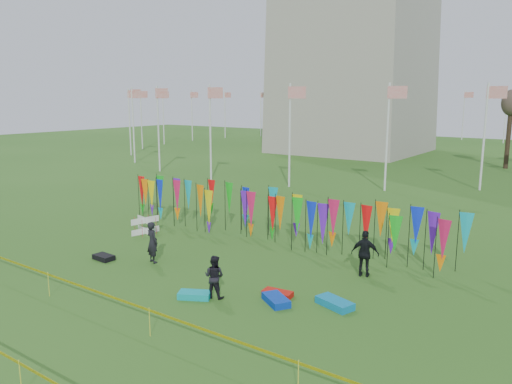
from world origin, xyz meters
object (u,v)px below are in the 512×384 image
Objects in this scene: person_right at (365,254)px; kite_bag_red at (278,293)px; kite_bag_blue at (276,300)px; person_left at (152,242)px; kite_bag_turquoise at (195,295)px; kite_bag_teal at (335,303)px; kite_bag_black at (104,257)px; person_mid at (214,277)px; box_kite at (145,226)px.

person_right is 4.13m from kite_bag_red.
kite_bag_blue is 0.64m from kite_bag_red.
kite_bag_red is (-1.69, -3.68, -0.83)m from person_right.
person_left is 1.59× the size of kite_bag_turquoise.
kite_bag_red is 2.10m from kite_bag_teal.
kite_bag_blue is 1.99m from kite_bag_teal.
kite_bag_turquoise is 1.19× the size of kite_bag_black.
person_mid is at bearing -158.29° from kite_bag_blue.
person_mid is 1.45× the size of kite_bag_red.
person_mid is 1.37× the size of kite_bag_turquoise.
box_kite is 0.96× the size of kite_bag_black.
person_right reaches higher than kite_bag_turquoise.
kite_bag_teal is (10.43, 1.38, 0.02)m from kite_bag_black.
person_left is 1.69× the size of kite_bag_red.
person_right is 1.43× the size of kite_bag_teal.
kite_bag_black is at bearing -177.01° from kite_bag_blue.
kite_bag_teal is (4.35, 2.21, 0.01)m from kite_bag_turquoise.
person_right reaches higher than kite_bag_teal.
person_left is at bearing -38.31° from box_kite.
kite_bag_black is (-6.61, 0.37, -0.66)m from person_mid.
kite_bag_teal is at bearing 10.10° from kite_bag_red.
person_right is 1.96× the size of kite_bag_black.
kite_bag_blue is 0.89× the size of kite_bag_teal.
person_left is 8.47m from kite_bag_teal.
person_mid reaches higher than kite_bag_red.
kite_bag_teal is at bearing -11.73° from box_kite.
person_mid is at bearing -155.38° from kite_bag_teal.
kite_bag_turquoise is at bearing 169.77° from person_left.
kite_bag_blue reaches higher than kite_bag_turquoise.
person_left is at bearing -28.86° from person_mid.
box_kite is 10.88m from kite_bag_blue.
person_left is at bearing -177.43° from kite_bag_teal.
box_kite reaches higher than kite_bag_blue.
kite_bag_blue is (-1.38, -4.24, -0.80)m from person_right.
person_mid is at bearing -141.79° from kite_bag_red.
kite_bag_blue is (2.59, 1.28, 0.01)m from kite_bag_turquoise.
person_right is at bearing 96.50° from kite_bag_teal.
person_right is (3.45, 5.06, 0.16)m from person_mid.
person_left reaches higher than kite_bag_blue.
kite_bag_red is (1.76, 1.38, -0.67)m from person_mid.
box_kite is 0.69× the size of kite_bag_teal.
kite_bag_black is at bearing 40.61° from person_left.
box_kite is at bearing -39.53° from person_mid.
person_right is 3.42m from kite_bag_teal.
kite_bag_blue is 8.69m from kite_bag_black.
kite_bag_blue is at bearing 57.98° from person_right.
kite_bag_turquoise is at bearing 28.69° from person_mid.
box_kite is at bearing 112.87° from kite_bag_black.
person_mid is at bearing -27.30° from box_kite.
kite_bag_blue is (6.66, -0.55, -0.77)m from person_left.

